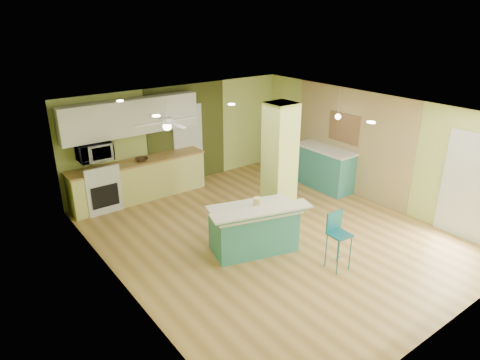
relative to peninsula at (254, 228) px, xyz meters
name	(u,v)px	position (x,y,z in m)	size (l,w,h in m)	color
floor	(270,235)	(0.60, 0.24, -0.45)	(6.00, 7.00, 0.01)	olive
ceiling	(273,111)	(0.60, 0.24, 2.06)	(6.00, 7.00, 0.01)	white
wall_back	(180,136)	(0.60, 3.75, 0.80)	(6.00, 0.01, 2.50)	#BBCA6C
wall_front	(450,257)	(0.60, -3.26, 0.80)	(6.00, 0.01, 2.50)	#BBCA6C
wall_left	(120,221)	(-2.40, 0.24, 0.80)	(0.01, 7.00, 2.50)	#BBCA6C
wall_right	(371,148)	(3.61, 0.24, 0.80)	(0.01, 7.00, 2.50)	#BBCA6C
wood_panel	(350,142)	(3.59, 0.84, 0.80)	(0.02, 3.40, 2.50)	#9A8058
olive_accent	(187,134)	(0.80, 3.73, 0.80)	(2.20, 0.02, 2.50)	#41461C
interior_door	(188,144)	(0.80, 3.70, 0.55)	(0.82, 0.05, 2.00)	silver
french_door	(469,188)	(3.57, -2.06, 0.60)	(0.04, 1.08, 2.10)	silver
column	(280,163)	(1.25, 0.74, 0.80)	(0.55, 0.55, 2.50)	#CEDF67
kitchen_run	(139,180)	(-0.70, 3.44, 0.02)	(3.25, 0.63, 0.94)	#D9D772
stove	(100,190)	(-1.65, 3.43, 0.01)	(0.76, 0.66, 1.08)	white
upper_cabinets	(131,117)	(-0.70, 3.56, 1.50)	(3.20, 0.34, 0.80)	white
microwave	(95,152)	(-1.65, 3.44, 0.90)	(0.70, 0.48, 0.39)	white
ceiling_fan	(167,122)	(-0.50, 2.24, 1.63)	(1.41, 1.41, 0.61)	white
pendant_lamp	(338,117)	(3.25, 0.99, 1.43)	(0.14, 0.14, 0.69)	silver
wall_decor	(344,128)	(3.57, 1.04, 1.10)	(0.03, 0.90, 0.70)	brown
peninsula	(254,228)	(0.00, 0.00, 0.00)	(1.91, 1.39, 0.97)	teal
bar_stool	(337,231)	(0.78, -1.28, 0.24)	(0.37, 0.37, 1.03)	#1C6E82
side_counter	(324,168)	(3.30, 1.33, 0.07)	(0.68, 1.59, 1.03)	teal
fruit_bowl	(142,159)	(-0.62, 3.38, 0.53)	(0.29, 0.29, 0.07)	#3A2717
canister	(257,202)	(0.12, 0.07, 0.47)	(0.15, 0.15, 0.16)	yellow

